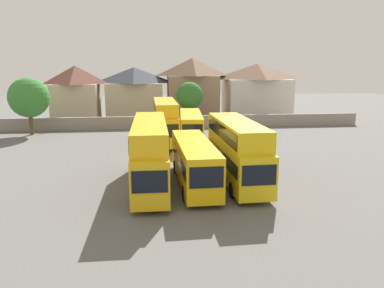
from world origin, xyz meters
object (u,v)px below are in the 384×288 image
Objects in this scene: tree_left_of_lot at (190,96)px; bus_1 at (150,150)px; bus_3 at (237,148)px; house_terrace_far_right at (256,90)px; bus_5 at (191,126)px; bus_4 at (165,119)px; house_terrace_left at (76,93)px; bus_2 at (194,161)px; house_terrace_centre at (135,93)px; house_terrace_right at (192,88)px; tree_behind_wall at (29,98)px.

bus_1 is at bearing -102.07° from tree_left_of_lot.
house_terrace_far_right is (12.15, 36.48, 2.03)m from bus_3.
house_terrace_far_right reaches higher than tree_left_of_lot.
bus_1 is 16.65m from bus_5.
house_terrace_left is (-13.64, 19.16, 1.79)m from bus_4.
bus_5 is (3.01, -0.27, -0.81)m from bus_4.
bus_1 reaches higher than bus_2.
bus_4 is at bearing -129.65° from house_terrace_far_right.
house_terrace_right reaches higher than house_terrace_centre.
house_terrace_left is 1.36× the size of tree_left_of_lot.
house_terrace_right is at bearing -0.40° from house_terrace_centre.
bus_2 is (3.32, -0.27, -0.84)m from bus_1.
bus_1 is 1.61× the size of tree_behind_wall.
tree_behind_wall is (-17.38, 6.96, 2.09)m from bus_4.
house_terrace_right is 26.68m from tree_behind_wall.
bus_3 is at bearing -88.81° from tree_left_of_lot.
bus_3 is at bearing -62.23° from house_terrace_left.
tree_left_of_lot is (8.52, -8.09, 0.07)m from house_terrace_centre.
house_terrace_left is at bearing -177.45° from house_terrace_far_right.
house_terrace_right is 11.40m from house_terrace_far_right.
tree_behind_wall is at bearing -107.03° from house_terrace_left.
house_terrace_centre is 1.29× the size of tree_behind_wall.
house_terrace_left is 9.48m from house_terrace_centre.
bus_2 is at bearing -81.23° from house_terrace_centre.
house_terrace_far_right reaches higher than house_terrace_left.
tree_left_of_lot reaches higher than bus_2.
bus_4 is 23.58m from house_terrace_left.
bus_2 is at bearing 4.60° from bus_4.
tree_behind_wall is (-21.63, -5.50, 0.37)m from tree_left_of_lot.
house_terrace_centre is (-5.71, 36.99, 2.50)m from bus_2.
bus_3 is 1.24× the size of house_terrace_left.
house_terrace_far_right is (15.55, 36.96, 2.81)m from bus_2.
house_terrace_left is at bearing -158.21° from bus_2.
house_terrace_far_right is (14.00, 20.79, 2.77)m from bus_5.
house_terrace_left reaches higher than bus_3.
house_terrace_left is 30.67m from house_terrace_far_right.
house_terrace_left reaches higher than tree_behind_wall.
house_terrace_centre reaches higher than tree_left_of_lot.
bus_1 is 29.33m from tree_left_of_lot.
bus_2 is 0.97× the size of bus_3.
house_terrace_right reaches higher than bus_5.
house_terrace_far_right is 36.96m from tree_behind_wall.
tree_left_of_lot reaches higher than bus_5.
house_terrace_centre is (-4.26, 20.55, 1.65)m from bus_4.
bus_2 is 16.24m from bus_5.
bus_3 reaches higher than bus_2.
house_terrace_left is 19.11m from tree_left_of_lot.
bus_3 is 1.48× the size of tree_behind_wall.
house_terrace_right is 0.89× the size of house_terrace_far_right.
house_terrace_left reaches higher than bus_1.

